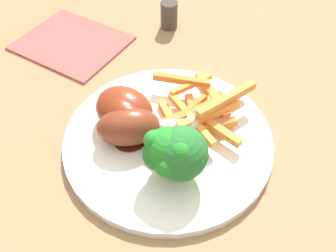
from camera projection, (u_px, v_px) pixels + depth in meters
dining_table at (197, 233)px, 0.54m from camera, size 0.96×0.73×0.74m
dinner_plate at (168, 139)px, 0.48m from camera, size 0.27×0.27×0.01m
broccoli_floret_front at (169, 151)px, 0.40m from camera, size 0.06×0.05×0.07m
broccoli_floret_middle at (175, 152)px, 0.41m from camera, size 0.07×0.07×0.07m
carrot_fries_pile at (201, 109)px, 0.49m from camera, size 0.15×0.14×0.04m
chicken_drumstick_near at (132, 127)px, 0.46m from camera, size 0.05×0.13×0.05m
chicken_drumstick_far at (124, 117)px, 0.47m from camera, size 0.12×0.12×0.05m
chicken_drumstick_extra at (127, 109)px, 0.48m from camera, size 0.10×0.13×0.05m
napkin at (72, 43)px, 0.63m from camera, size 0.21×0.22×0.00m
pepper_shaker at (169, 15)px, 0.65m from camera, size 0.03×0.03×0.05m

